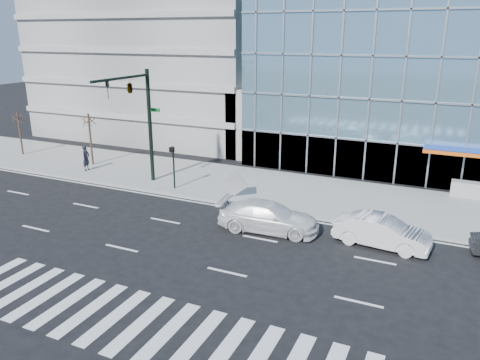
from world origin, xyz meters
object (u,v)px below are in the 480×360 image
at_px(ped_signal_post, 173,161).
at_px(white_sedan, 382,232).
at_px(tilted_panel, 235,183).
at_px(street_tree_far, 18,118).
at_px(street_tree_near, 89,121).
at_px(pedestrian, 86,158).
at_px(white_suv, 268,217).
at_px(traffic_signal, 136,100).

relative_size(ped_signal_post, white_sedan, 0.62).
bearing_deg(tilted_panel, street_tree_far, 174.95).
height_order(street_tree_near, street_tree_far, street_tree_near).
bearing_deg(street_tree_far, ped_signal_post, -8.31).
xyz_separation_m(ped_signal_post, tilted_panel, (4.56, 0.32, -1.08)).
distance_m(pedestrian, tilted_panel, 13.27).
xyz_separation_m(street_tree_far, white_suv, (25.98, -6.26, -2.63)).
relative_size(street_tree_near, white_sedan, 0.88).
distance_m(street_tree_near, pedestrian, 3.18).
bearing_deg(white_suv, street_tree_far, 70.70).
bearing_deg(ped_signal_post, pedestrian, 173.57).
xyz_separation_m(ped_signal_post, street_tree_far, (-17.50, 2.56, 1.30)).
height_order(white_suv, pedestrian, pedestrian).
relative_size(street_tree_far, white_sedan, 0.80).
bearing_deg(street_tree_near, white_suv, -19.19).
bearing_deg(tilted_panel, pedestrian, 177.88).
height_order(street_tree_far, white_sedan, street_tree_far).
height_order(street_tree_far, tilted_panel, street_tree_far).
height_order(street_tree_near, pedestrian, street_tree_near).
distance_m(street_tree_near, street_tree_far, 8.01).
bearing_deg(street_tree_near, white_sedan, -13.37).
height_order(traffic_signal, ped_signal_post, traffic_signal).
xyz_separation_m(white_suv, pedestrian, (-17.18, 4.68, 0.33)).
xyz_separation_m(white_suv, tilted_panel, (-3.92, 4.02, 0.25)).
distance_m(traffic_signal, white_suv, 12.66).
xyz_separation_m(traffic_signal, street_tree_near, (-7.00, 2.93, -2.39)).
height_order(traffic_signal, white_sedan, traffic_signal).
distance_m(street_tree_far, white_suv, 26.86).
bearing_deg(tilted_panel, street_tree_near, 171.70).
height_order(street_tree_far, white_suv, street_tree_far).
relative_size(white_suv, white_sedan, 1.16).
bearing_deg(traffic_signal, ped_signal_post, 8.52).
bearing_deg(traffic_signal, street_tree_near, 157.29).
height_order(traffic_signal, tilted_panel, traffic_signal).
relative_size(pedestrian, tilted_panel, 1.52).
xyz_separation_m(street_tree_far, pedestrian, (8.81, -1.58, -2.31)).
bearing_deg(white_suv, tilted_panel, 38.56).
xyz_separation_m(traffic_signal, tilted_panel, (7.06, 0.69, -5.10)).
xyz_separation_m(ped_signal_post, white_sedan, (14.48, -3.14, -1.35)).
xyz_separation_m(street_tree_near, pedestrian, (0.81, -1.58, -2.64)).
height_order(ped_signal_post, street_tree_near, street_tree_near).
distance_m(street_tree_near, tilted_panel, 14.50).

